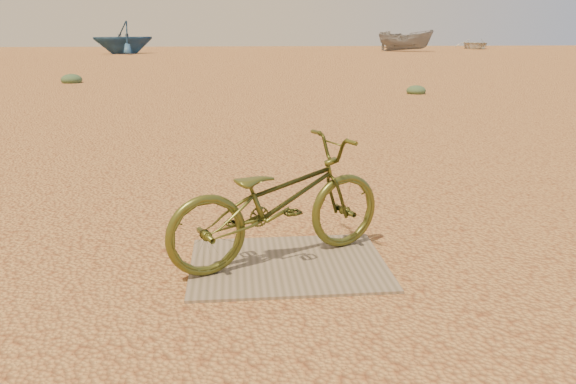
{
  "coord_description": "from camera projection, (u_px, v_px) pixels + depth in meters",
  "views": [
    {
      "loc": [
        -0.61,
        -3.43,
        1.75
      ],
      "look_at": [
        -0.22,
        0.55,
        0.59
      ],
      "focal_mm": 35.0,
      "sensor_mm": 36.0,
      "label": 1
    }
  ],
  "objects": [
    {
      "name": "ground",
      "position": [
        328.0,
        297.0,
        3.83
      ],
      "size": [
        120.0,
        120.0,
        0.0
      ],
      "primitive_type": "plane",
      "color": "tan",
      "rests_on": "ground"
    },
    {
      "name": "plywood_board",
      "position": [
        288.0,
        264.0,
        4.33
      ],
      "size": [
        1.5,
        1.13,
        0.02
      ],
      "primitive_type": "cube",
      "color": "#87725D",
      "rests_on": "ground"
    },
    {
      "name": "bicycle",
      "position": [
        279.0,
        201.0,
        4.27
      ],
      "size": [
        1.91,
        1.29,
        0.95
      ],
      "primitive_type": "imported",
      "rotation": [
        0.0,
        0.0,
        1.98
      ],
      "color": "#4E521C",
      "rests_on": "plywood_board"
    },
    {
      "name": "boat_far_left",
      "position": [
        123.0,
        37.0,
        42.1
      ],
      "size": [
        5.94,
        5.73,
        2.4
      ],
      "primitive_type": "imported",
      "rotation": [
        0.0,
        0.0,
        -1.03
      ],
      "color": "#2B537D",
      "rests_on": "ground"
    },
    {
      "name": "boat_mid_right",
      "position": [
        405.0,
        41.0,
        46.83
      ],
      "size": [
        4.82,
        3.37,
        1.75
      ],
      "primitive_type": "imported",
      "rotation": [
        0.0,
        0.0,
        1.16
      ],
      "color": "gray",
      "rests_on": "ground"
    },
    {
      "name": "boat_far_right",
      "position": [
        475.0,
        44.0,
        53.17
      ],
      "size": [
        3.78,
        4.83,
        0.91
      ],
      "primitive_type": "imported",
      "rotation": [
        0.0,
        0.0,
        -0.16
      ],
      "color": "beige",
      "rests_on": "ground"
    },
    {
      "name": "kale_b",
      "position": [
        416.0,
        94.0,
        15.96
      ],
      "size": [
        0.55,
        0.55,
        0.3
      ],
      "primitive_type": "ellipsoid",
      "color": "#4A6544",
      "rests_on": "ground"
    },
    {
      "name": "kale_c",
      "position": [
        72.0,
        83.0,
        19.21
      ],
      "size": [
        0.7,
        0.7,
        0.39
      ],
      "primitive_type": "ellipsoid",
      "color": "#4A6544",
      "rests_on": "ground"
    }
  ]
}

